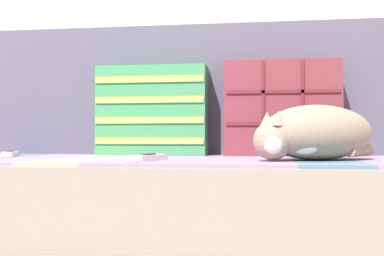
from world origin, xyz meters
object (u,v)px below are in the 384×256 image
at_px(couch, 149,219).
at_px(game_remote_near, 10,154).
at_px(throw_pillow_striped, 153,111).
at_px(sleeping_cat, 313,134).
at_px(game_remote_far, 149,158).
at_px(throw_pillow_quilted, 282,109).

bearing_deg(couch, game_remote_near, 178.98).
xyz_separation_m(throw_pillow_striped, sleeping_cat, (0.58, -0.37, -0.09)).
height_order(sleeping_cat, game_remote_far, sleeping_cat).
relative_size(throw_pillow_striped, sleeping_cat, 1.01).
bearing_deg(throw_pillow_striped, couch, -80.26).
relative_size(throw_pillow_quilted, sleeping_cat, 1.01).
distance_m(throw_pillow_quilted, sleeping_cat, 0.39).
bearing_deg(game_remote_near, throw_pillow_quilted, 12.30).
xyz_separation_m(throw_pillow_quilted, game_remote_far, (-0.41, -0.46, -0.17)).
height_order(couch, sleeping_cat, sleeping_cat).
relative_size(sleeping_cat, game_remote_far, 2.12).
bearing_deg(couch, sleeping_cat, -15.10).
distance_m(throw_pillow_striped, game_remote_near, 0.55).
xyz_separation_m(throw_pillow_striped, game_remote_near, (-0.48, -0.21, -0.17)).
bearing_deg(throw_pillow_quilted, game_remote_near, -167.70).
distance_m(sleeping_cat, game_remote_near, 1.07).
bearing_deg(sleeping_cat, throw_pillow_quilted, 101.59).
distance_m(couch, game_remote_far, 0.33).
xyz_separation_m(throw_pillow_quilted, throw_pillow_striped, (-0.50, -0.00, -0.00)).
height_order(couch, throw_pillow_striped, throw_pillow_striped).
distance_m(couch, throw_pillow_striped, 0.45).
height_order(couch, game_remote_near, game_remote_near).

